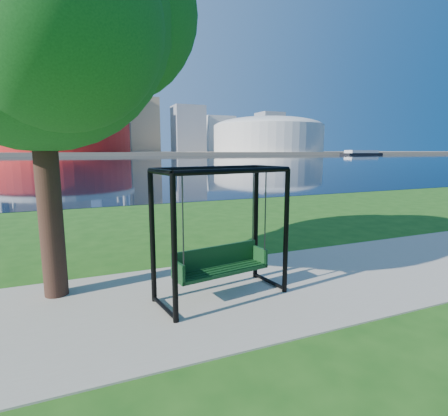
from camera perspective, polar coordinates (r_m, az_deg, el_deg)
ground at (r=7.71m, az=-0.38°, el=-12.44°), size 900.00×900.00×0.00m
path at (r=7.28m, az=1.15°, el=-13.68°), size 120.00×4.00×0.03m
river at (r=108.70m, az=-21.37°, el=7.20°), size 900.00×180.00×0.02m
far_bank at (r=312.64m, az=-22.37°, el=8.30°), size 900.00×228.00×2.00m
stadium at (r=242.00m, az=-24.83°, el=11.18°), size 83.00×83.00×32.00m
arena at (r=278.42m, az=7.20°, el=11.94°), size 84.00×84.00×26.56m
skyline at (r=327.69m, az=-23.55°, el=14.37°), size 392.00×66.00×96.50m
swing at (r=6.73m, az=-0.56°, el=-4.61°), size 2.64×1.48×2.56m
park_tree at (r=7.87m, az=-29.12°, el=27.15°), size 6.27×5.66×7.79m
barge at (r=257.54m, az=21.56°, el=8.38°), size 32.94×11.72×3.23m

